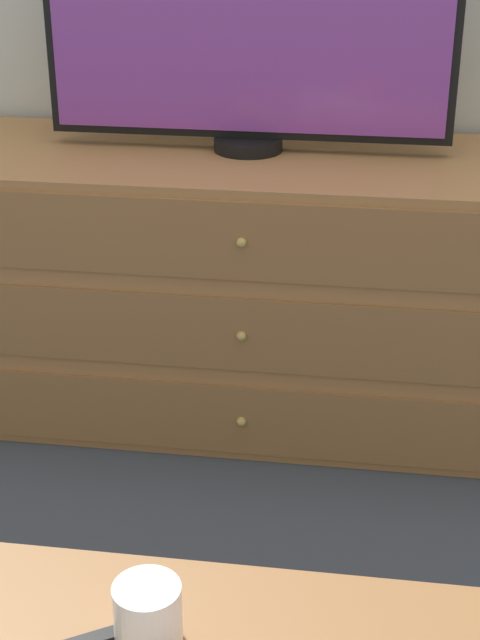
% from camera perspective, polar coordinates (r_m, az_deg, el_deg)
% --- Properties ---
extents(ground_plane, '(12.00, 12.00, 0.00)m').
position_cam_1_polar(ground_plane, '(3.00, 2.33, -1.93)').
color(ground_plane, '#383D47').
extents(dresser, '(1.65, 0.58, 0.71)m').
position_cam_1_polar(dresser, '(2.57, 0.97, 1.91)').
color(dresser, '#9E6B3D').
rests_on(dresser, ground_plane).
extents(drink_cup, '(0.09, 0.09, 0.09)m').
position_cam_1_polar(drink_cup, '(1.32, -5.18, -16.94)').
color(drink_cup, white).
rests_on(drink_cup, coffee_table).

